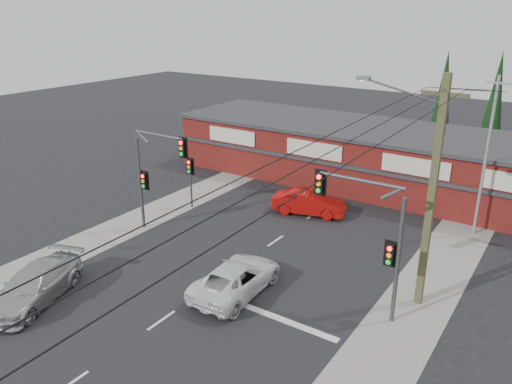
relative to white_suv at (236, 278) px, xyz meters
The scene contains 18 objects.
ground 1.66m from the white_suv, 149.09° to the left, with size 120.00×120.00×0.00m, color black.
road_strip 5.96m from the white_suv, 102.58° to the left, with size 14.00×70.00×0.01m, color black.
verge_left 11.39m from the white_suv, 149.48° to the left, with size 3.00×70.00×0.02m, color gray.
verge_right 9.26m from the white_suv, 38.67° to the left, with size 3.00×70.00×0.02m, color gray.
stop_line 2.43m from the white_suv, 18.24° to the right, with size 6.50×0.35×0.01m, color silver.
white_suv is the anchor object (origin of this frame).
silver_suv 8.93m from the white_suv, 141.71° to the right, with size 2.13×5.24×1.52m, color #AFB2B5.
red_sedan 10.17m from the white_suv, 99.13° to the left, with size 1.59×4.57×1.50m, color #AA0D0A.
lane_dashes 10.17m from the white_suv, 97.30° to the left, with size 0.12×56.18×0.01m.
shop_building 17.96m from the white_suv, 97.33° to the left, with size 27.30×8.40×4.22m.
conifer_near 25.32m from the white_suv, 84.90° to the left, with size 1.80×1.80×9.25m.
conifer_far 27.78m from the white_suv, 77.96° to the left, with size 1.80×1.80×9.25m.
traffic_mast_left 8.81m from the white_suv, 160.22° to the left, with size 3.77×0.27×5.97m.
traffic_mast_right 6.68m from the white_suv, 17.66° to the left, with size 3.96×0.27×5.97m.
pedestal_signal 10.99m from the white_suv, 141.40° to the left, with size 0.55×0.27×3.38m.
utility_pole 9.28m from the white_suv, 27.98° to the left, with size 4.38×0.59×10.00m.
steel_pole 15.44m from the white_suv, 58.88° to the left, with size 1.20×0.16×9.00m.
power_lines 11.13m from the white_suv, 13.29° to the right, with size 2.01×29.00×1.22m.
Camera 1 is at (13.10, -16.84, 12.29)m, focal length 35.00 mm.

